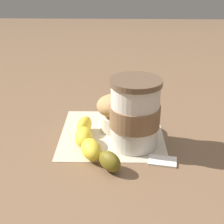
{
  "coord_description": "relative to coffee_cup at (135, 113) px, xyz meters",
  "views": [
    {
      "loc": [
        -0.02,
        0.57,
        0.32
      ],
      "look_at": [
        0.0,
        0.0,
        0.05
      ],
      "focal_mm": 50.0,
      "sensor_mm": 36.0,
      "label": 1
    }
  ],
  "objects": [
    {
      "name": "sugar_packet",
      "position": [
        -0.05,
        0.06,
        -0.06
      ],
      "size": [
        0.05,
        0.04,
        0.01
      ],
      "primitive_type": "cube",
      "rotation": [
        0.0,
        0.0,
        6.11
      ],
      "color": "white",
      "rests_on": "ground_plane"
    },
    {
      "name": "banana",
      "position": [
        0.08,
        0.03,
        -0.05
      ],
      "size": [
        0.1,
        0.18,
        0.03
      ],
      "color": "yellow",
      "rests_on": "paper_napkin"
    },
    {
      "name": "paper_napkin",
      "position": [
        0.04,
        -0.04,
        -0.07
      ],
      "size": [
        0.21,
        0.21,
        0.0
      ],
      "primitive_type": "cube",
      "rotation": [
        0.0,
        0.0,
        0.01
      ],
      "color": "beige",
      "rests_on": "ground_plane"
    },
    {
      "name": "muffin",
      "position": [
        0.04,
        -0.06,
        -0.02
      ],
      "size": [
        0.08,
        0.08,
        0.08
      ],
      "color": "white",
      "rests_on": "paper_napkin"
    },
    {
      "name": "coffee_cup",
      "position": [
        0.0,
        0.0,
        0.0
      ],
      "size": [
        0.1,
        0.1,
        0.13
      ],
      "color": "silver",
      "rests_on": "paper_napkin"
    },
    {
      "name": "ground_plane",
      "position": [
        0.04,
        -0.04,
        -0.07
      ],
      "size": [
        3.0,
        3.0,
        0.0
      ],
      "primitive_type": "plane",
      "color": "brown"
    }
  ]
}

